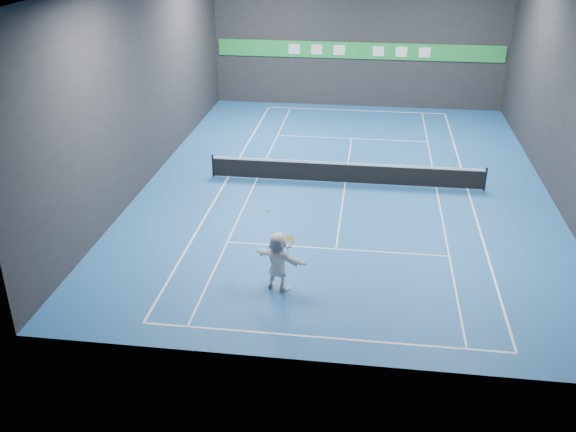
# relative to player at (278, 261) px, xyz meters

# --- Properties ---
(ground) EXTENTS (26.00, 26.00, 0.00)m
(ground) POSITION_rel_player_xyz_m (1.72, 9.36, -1.02)
(ground) COLOR #1B5495
(ground) RESTS_ON ground
(wall_back) EXTENTS (18.00, 0.10, 9.00)m
(wall_back) POSITION_rel_player_xyz_m (1.72, 22.36, 3.48)
(wall_back) COLOR black
(wall_back) RESTS_ON ground
(wall_front) EXTENTS (18.00, 0.10, 9.00)m
(wall_front) POSITION_rel_player_xyz_m (1.72, -3.64, 3.48)
(wall_front) COLOR black
(wall_front) RESTS_ON ground
(wall_left) EXTENTS (0.10, 26.00, 9.00)m
(wall_left) POSITION_rel_player_xyz_m (-7.28, 9.36, 3.48)
(wall_left) COLOR black
(wall_left) RESTS_ON ground
(wall_right) EXTENTS (0.10, 26.00, 9.00)m
(wall_right) POSITION_rel_player_xyz_m (10.72, 9.36, 3.48)
(wall_right) COLOR black
(wall_right) RESTS_ON ground
(baseline_near) EXTENTS (10.98, 0.08, 0.01)m
(baseline_near) POSITION_rel_player_xyz_m (1.72, -2.53, -1.02)
(baseline_near) COLOR white
(baseline_near) RESTS_ON ground
(baseline_far) EXTENTS (10.98, 0.08, 0.01)m
(baseline_far) POSITION_rel_player_xyz_m (1.72, 21.25, -1.02)
(baseline_far) COLOR white
(baseline_far) RESTS_ON ground
(sideline_doubles_left) EXTENTS (0.08, 23.78, 0.01)m
(sideline_doubles_left) POSITION_rel_player_xyz_m (-3.77, 9.36, -1.02)
(sideline_doubles_left) COLOR white
(sideline_doubles_left) RESTS_ON ground
(sideline_doubles_right) EXTENTS (0.08, 23.78, 0.01)m
(sideline_doubles_right) POSITION_rel_player_xyz_m (7.21, 9.36, -1.02)
(sideline_doubles_right) COLOR white
(sideline_doubles_right) RESTS_ON ground
(sideline_singles_left) EXTENTS (0.06, 23.78, 0.01)m
(sideline_singles_left) POSITION_rel_player_xyz_m (-2.39, 9.36, -1.02)
(sideline_singles_left) COLOR white
(sideline_singles_left) RESTS_ON ground
(sideline_singles_right) EXTENTS (0.06, 23.78, 0.01)m
(sideline_singles_right) POSITION_rel_player_xyz_m (5.83, 9.36, -1.02)
(sideline_singles_right) COLOR white
(sideline_singles_right) RESTS_ON ground
(service_line_near) EXTENTS (8.23, 0.06, 0.01)m
(service_line_near) POSITION_rel_player_xyz_m (1.72, 2.96, -1.02)
(service_line_near) COLOR white
(service_line_near) RESTS_ON ground
(service_line_far) EXTENTS (8.23, 0.06, 0.01)m
(service_line_far) POSITION_rel_player_xyz_m (1.72, 15.76, -1.02)
(service_line_far) COLOR white
(service_line_far) RESTS_ON ground
(center_service_line) EXTENTS (0.06, 12.80, 0.01)m
(center_service_line) POSITION_rel_player_xyz_m (1.72, 9.36, -1.02)
(center_service_line) COLOR white
(center_service_line) RESTS_ON ground
(player) EXTENTS (1.98, 1.30, 2.04)m
(player) POSITION_rel_player_xyz_m (0.00, 0.00, 0.00)
(player) COLOR white
(player) RESTS_ON ground
(tennis_ball) EXTENTS (0.06, 0.06, 0.06)m
(tennis_ball) POSITION_rel_player_xyz_m (-0.33, 0.11, 1.74)
(tennis_ball) COLOR #C3D122
(tennis_ball) RESTS_ON player
(tennis_net) EXTENTS (12.50, 0.10, 1.07)m
(tennis_net) POSITION_rel_player_xyz_m (1.72, 9.36, -0.48)
(tennis_net) COLOR black
(tennis_net) RESTS_ON ground
(sponsor_banner) EXTENTS (17.64, 0.11, 1.00)m
(sponsor_banner) POSITION_rel_player_xyz_m (1.72, 22.30, 2.48)
(sponsor_banner) COLOR green
(sponsor_banner) RESTS_ON wall_back
(tennis_racket) EXTENTS (0.42, 0.33, 0.61)m
(tennis_racket) POSITION_rel_player_xyz_m (0.35, 0.05, 0.63)
(tennis_racket) COLOR red
(tennis_racket) RESTS_ON player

